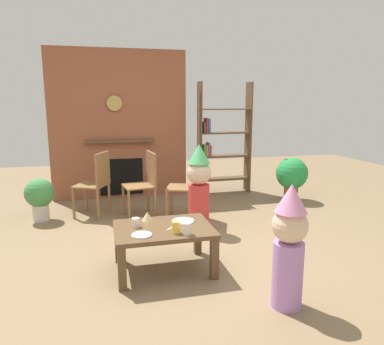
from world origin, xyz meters
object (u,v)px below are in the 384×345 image
object	(u,v)px
bookshelf	(220,143)
paper_cup_near_right	(187,229)
dining_chair_middle	(145,180)
child_with_cone_hat	(289,243)
coffee_table	(164,234)
child_in_pink	(199,185)
birthday_cake_slice	(147,216)
paper_cup_near_left	(176,227)
paper_cup_center	(136,222)
paper_plate_rear	(142,235)
dining_chair_left	(97,180)
potted_plant_tall	(292,175)
potted_plant_short	(40,196)
dining_chair_right	(189,183)
paper_plate_front	(183,221)

from	to	relation	value
bookshelf	paper_cup_near_right	xyz separation A→B (m)	(-1.29, -2.94, -0.41)
bookshelf	dining_chair_middle	bearing A→B (deg)	-145.02
bookshelf	child_with_cone_hat	bearing A→B (deg)	-100.17
coffee_table	child_in_pink	xyz separation A→B (m)	(0.61, 0.99, 0.21)
birthday_cake_slice	dining_chair_middle	distance (m)	1.48
paper_cup_near_left	paper_cup_center	size ratio (longest dim) A/B	1.25
coffee_table	paper_cup_center	size ratio (longest dim) A/B	10.57
paper_plate_rear	child_in_pink	world-z (taller)	child_in_pink
paper_plate_rear	child_with_cone_hat	distance (m)	1.25
dining_chair_left	potted_plant_tall	world-z (taller)	dining_chair_left
child_in_pink	potted_plant_short	xyz separation A→B (m)	(-1.97, 0.86, -0.23)
dining_chair_right	birthday_cake_slice	bearing A→B (deg)	79.48
dining_chair_middle	dining_chair_right	distance (m)	0.62
paper_cup_near_right	dining_chair_right	size ratio (longest dim) A/B	0.12
paper_plate_rear	potted_plant_short	bearing A→B (deg)	119.25
coffee_table	dining_chair_middle	world-z (taller)	dining_chair_middle
coffee_table	child_in_pink	bearing A→B (deg)	58.13
coffee_table	paper_cup_near_right	distance (m)	0.32
child_with_cone_hat	bookshelf	bearing A→B (deg)	-53.95
paper_cup_near_left	dining_chair_right	distance (m)	1.68
dining_chair_left	potted_plant_tall	distance (m)	3.04
paper_cup_center	potted_plant_short	bearing A→B (deg)	121.79
potted_plant_tall	potted_plant_short	xyz separation A→B (m)	(-3.79, -0.11, -0.07)
paper_plate_rear	birthday_cake_slice	world-z (taller)	birthday_cake_slice
paper_cup_near_right	dining_chair_left	xyz separation A→B (m)	(-0.77, 2.10, 0.03)
paper_cup_near_right	potted_plant_tall	size ratio (longest dim) A/B	0.16
coffee_table	paper_cup_center	world-z (taller)	paper_cup_center
paper_plate_front	dining_chair_middle	world-z (taller)	dining_chair_middle
paper_cup_near_left	birthday_cake_slice	world-z (taller)	paper_cup_near_left
paper_cup_center	birthday_cake_slice	size ratio (longest dim) A/B	0.86
paper_plate_front	child_with_cone_hat	bearing A→B (deg)	-57.70
child_with_cone_hat	child_in_pink	xyz separation A→B (m)	(-0.21, 1.84, 0.05)
dining_chair_left	dining_chair_right	bearing A→B (deg)	-174.36
coffee_table	paper_cup_near_right	bearing A→B (deg)	-55.44
bookshelf	paper_cup_near_left	distance (m)	3.22
paper_cup_near_left	child_in_pink	bearing A→B (deg)	65.50
paper_plate_front	birthday_cake_slice	distance (m)	0.36
paper_plate_front	potted_plant_short	bearing A→B (deg)	131.93
paper_cup_near_left	potted_plant_short	distance (m)	2.49
bookshelf	potted_plant_tall	size ratio (longest dim) A/B	2.74
paper_plate_front	dining_chair_middle	bearing A→B (deg)	96.28
paper_plate_rear	child_with_cone_hat	world-z (taller)	child_with_cone_hat
bookshelf	coffee_table	size ratio (longest dim) A/B	2.09
paper_plate_rear	dining_chair_middle	size ratio (longest dim) A/B	0.20
paper_cup_near_right	potted_plant_short	distance (m)	2.59
dining_chair_middle	child_with_cone_hat	bearing A→B (deg)	98.78
dining_chair_right	paper_cup_near_left	bearing A→B (deg)	92.80
potted_plant_short	child_with_cone_hat	bearing A→B (deg)	-51.21
paper_cup_near_right	paper_plate_rear	distance (m)	0.40
birthday_cake_slice	child_in_pink	bearing A→B (deg)	45.83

